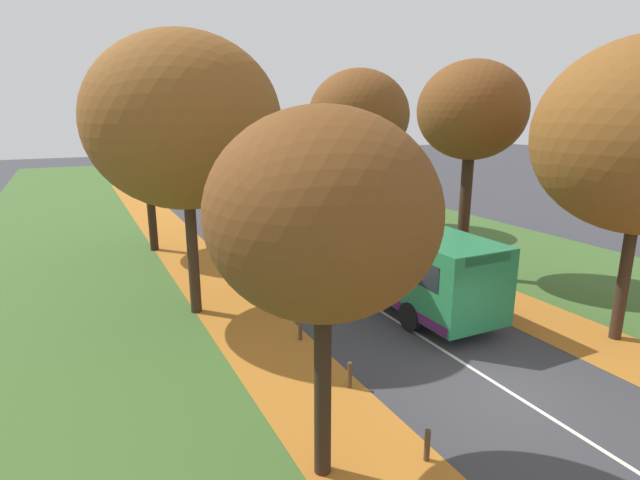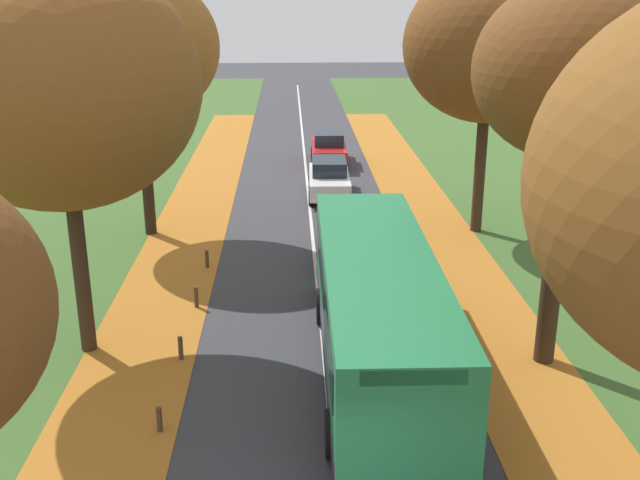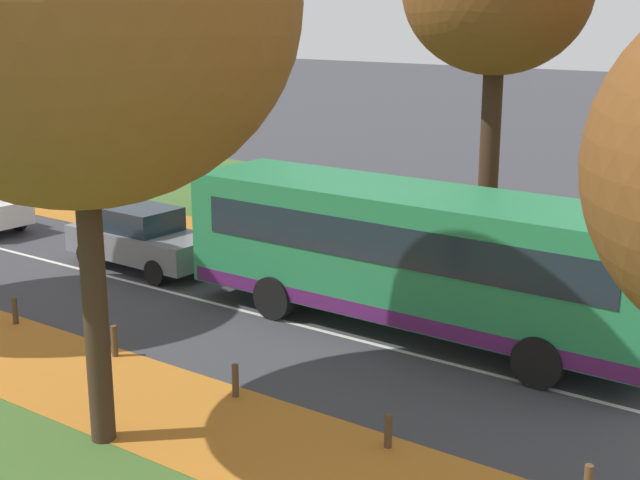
{
  "view_description": "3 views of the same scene",
  "coord_description": "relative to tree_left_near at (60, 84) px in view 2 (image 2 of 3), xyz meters",
  "views": [
    {
      "loc": [
        -9.45,
        -8.22,
        6.96
      ],
      "look_at": [
        0.3,
        11.25,
        1.35
      ],
      "focal_mm": 28.0,
      "sensor_mm": 36.0,
      "label": 1
    },
    {
      "loc": [
        -0.8,
        -8.53,
        8.8
      ],
      "look_at": [
        -0.02,
        10.26,
        2.31
      ],
      "focal_mm": 42.0,
      "sensor_mm": 36.0,
      "label": 2
    },
    {
      "loc": [
        -14.28,
        -1.55,
        6.6
      ],
      "look_at": [
        1.66,
        10.02,
        1.43
      ],
      "focal_mm": 50.0,
      "sensor_mm": 36.0,
      "label": 3
    }
  ],
  "objects": [
    {
      "name": "bollard_fourth",
      "position": [
        2.4,
        -0.65,
        -6.33
      ],
      "size": [
        0.12,
        0.12,
        0.6
      ],
      "primitive_type": "cylinder",
      "color": "#4C3823",
      "rests_on": "ground"
    },
    {
      "name": "bus",
      "position": [
        7.12,
        -1.55,
        -4.93
      ],
      "size": [
        2.74,
        10.42,
        2.98
      ],
      "color": "#237A47",
      "rests_on": "ground"
    },
    {
      "name": "tree_left_mid",
      "position": [
        -0.02,
        9.25,
        0.06
      ],
      "size": [
        5.64,
        5.64,
        9.25
      ],
      "color": "black",
      "rests_on": "ground"
    },
    {
      "name": "car_white_following",
      "position": [
        6.83,
        14.0,
        -5.82
      ],
      "size": [
        1.87,
        4.24,
        1.62
      ],
      "color": "silver",
      "rests_on": "ground"
    },
    {
      "name": "car_grey_lead",
      "position": [
        6.96,
        6.52,
        -5.82
      ],
      "size": [
        1.86,
        4.24,
        1.62
      ],
      "color": "slate",
      "rests_on": "ground"
    },
    {
      "name": "leaf_litter_left",
      "position": [
        1.34,
        5.29,
        -6.62
      ],
      "size": [
        2.8,
        60.0,
        0.0
      ],
      "primitive_type": "cube",
      "color": "#B26B23",
      "rests_on": "grass_verge_left"
    },
    {
      "name": "bollard_sixth",
      "position": [
        2.41,
        5.61,
        -6.34
      ],
      "size": [
        0.12,
        0.12,
        0.59
      ],
      "primitive_type": "cylinder",
      "color": "#4C3823",
      "rests_on": "ground"
    },
    {
      "name": "road_centre_line",
      "position": [
        5.94,
        11.29,
        -6.63
      ],
      "size": [
        0.12,
        80.0,
        0.01
      ],
      "primitive_type": "cube",
      "color": "silver",
      "rests_on": "ground"
    },
    {
      "name": "bollard_fifth",
      "position": [
        2.42,
        2.48,
        -6.32
      ],
      "size": [
        0.12,
        0.12,
        0.63
      ],
      "primitive_type": "cylinder",
      "color": "#4C3823",
      "rests_on": "ground"
    },
    {
      "name": "grass_verge_left",
      "position": [
        -3.26,
        11.29,
        -6.63
      ],
      "size": [
        12.0,
        90.0,
        0.01
      ],
      "primitive_type": "cube",
      "color": "#3D6028",
      "rests_on": "ground"
    },
    {
      "name": "grass_verge_right",
      "position": [
        15.14,
        11.29,
        -6.63
      ],
      "size": [
        12.0,
        90.0,
        0.01
      ],
      "primitive_type": "cube",
      "color": "#3D6028",
      "rests_on": "ground"
    },
    {
      "name": "car_red_third_in_line",
      "position": [
        7.13,
        20.17,
        -5.82
      ],
      "size": [
        1.85,
        4.23,
        1.62
      ],
      "color": "#B21919",
      "rests_on": "ground"
    },
    {
      "name": "tree_left_near",
      "position": [
        0.0,
        0.0,
        0.0
      ],
      "size": [
        6.37,
        6.37,
        9.51
      ],
      "color": "#382619",
      "rests_on": "ground"
    },
    {
      "name": "tree_right_mid",
      "position": [
        12.07,
        9.08,
        0.1
      ],
      "size": [
        5.94,
        5.94,
        9.43
      ],
      "color": "#382619",
      "rests_on": "ground"
    },
    {
      "name": "leaf_litter_right",
      "position": [
        10.54,
        5.29,
        -6.62
      ],
      "size": [
        2.8,
        60.0,
        0.0
      ],
      "primitive_type": "cube",
      "color": "#B26B23",
      "rests_on": "grass_verge_right"
    },
    {
      "name": "tree_right_near",
      "position": [
        11.31,
        -1.07,
        0.31
      ],
      "size": [
        4.41,
        4.41,
        9.0
      ],
      "color": "#382619",
      "rests_on": "ground"
    },
    {
      "name": "bollard_third",
      "position": [
        2.38,
        -3.78,
        -6.36
      ],
      "size": [
        0.12,
        0.12,
        0.56
      ],
      "primitive_type": "cylinder",
      "color": "#4C3823",
      "rests_on": "ground"
    }
  ]
}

